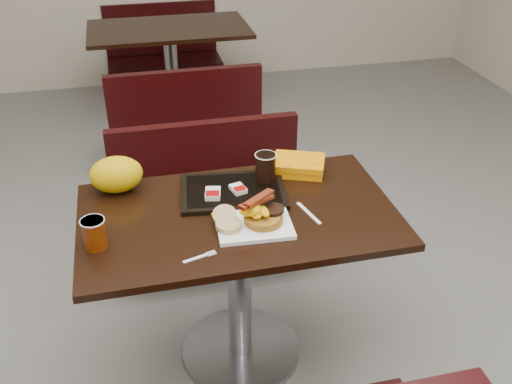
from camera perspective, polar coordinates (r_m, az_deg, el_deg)
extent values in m
cube|color=slate|center=(2.70, -1.49, -15.42)|extent=(6.00, 7.00, 0.01)
cube|color=white|center=(2.13, -0.19, -3.23)|extent=(0.29, 0.23, 0.02)
cylinder|color=#8F6317|center=(2.13, 0.74, -2.59)|extent=(0.17, 0.17, 0.03)
cylinder|color=black|center=(2.14, 1.67, -1.73)|extent=(0.09, 0.09, 0.01)
ellipsoid|color=#FFAC05|center=(2.09, -0.13, -1.95)|extent=(0.10, 0.09, 0.05)
cylinder|color=tan|center=(2.10, -2.71, -3.28)|extent=(0.12, 0.12, 0.02)
cylinder|color=tan|center=(2.13, -3.10, -2.29)|extent=(0.11, 0.11, 0.05)
cylinder|color=#963305|center=(2.08, -15.57, -3.96)|extent=(0.09, 0.09, 0.11)
cube|color=white|center=(2.22, 5.19, -2.07)|extent=(0.05, 0.16, 0.00)
cube|color=#AB5507|center=(2.20, -3.92, -2.14)|extent=(0.05, 0.04, 0.01)
cube|color=#8C0504|center=(2.24, -5.96, -1.58)|extent=(0.04, 0.04, 0.01)
cube|color=black|center=(2.33, -2.25, 0.06)|extent=(0.45, 0.34, 0.02)
cube|color=silver|center=(2.28, -4.25, -0.15)|extent=(0.07, 0.09, 0.02)
cube|color=silver|center=(2.31, -1.76, 0.31)|extent=(0.07, 0.08, 0.02)
cylinder|color=black|center=(2.36, 0.94, 2.47)|extent=(0.09, 0.09, 0.11)
cube|color=orange|center=(2.48, 4.21, 2.62)|extent=(0.26, 0.23, 0.06)
ellipsoid|color=#D1C006|center=(2.38, -13.54, 1.69)|extent=(0.25, 0.22, 0.15)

